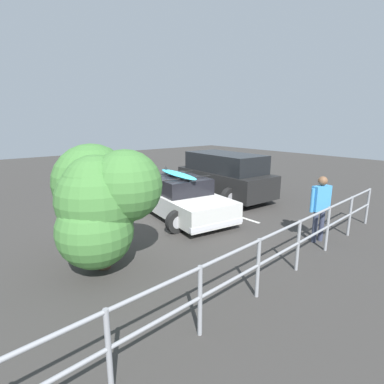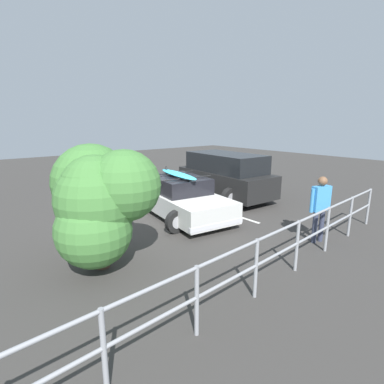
# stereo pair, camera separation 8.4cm
# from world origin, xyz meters

# --- Properties ---
(ground_plane) EXTENTS (44.00, 44.00, 0.02)m
(ground_plane) POSITION_xyz_m (0.00, 0.00, -0.01)
(ground_plane) COLOR #383533
(ground_plane) RESTS_ON ground
(parking_stripe) EXTENTS (0.12, 4.39, 0.00)m
(parking_stripe) POSITION_xyz_m (-1.76, -0.21, 0.00)
(parking_stripe) COLOR silver
(parking_stripe) RESTS_ON ground
(sedan_car) EXTENTS (2.82, 4.49, 1.62)m
(sedan_car) POSITION_xyz_m (-0.29, -0.25, 0.64)
(sedan_car) COLOR silver
(sedan_car) RESTS_ON ground
(suv_car) EXTENTS (2.77, 4.56, 1.87)m
(suv_car) POSITION_xyz_m (-3.24, -1.06, 0.96)
(suv_car) COLOR black
(suv_car) RESTS_ON ground
(person_bystander) EXTENTS (0.68, 0.32, 1.79)m
(person_bystander) POSITION_xyz_m (-1.77, 3.90, 1.07)
(person_bystander) COLOR #33384C
(person_bystander) RESTS_ON ground
(railing_fence) EXTENTS (10.41, 0.77, 1.14)m
(railing_fence) POSITION_xyz_m (0.84, 4.49, 0.75)
(railing_fence) COLOR gray
(railing_fence) RESTS_ON ground
(bush_near_left) EXTENTS (2.20, 2.66, 2.69)m
(bush_near_left) POSITION_xyz_m (3.25, 1.61, 1.57)
(bush_near_left) COLOR #4C3828
(bush_near_left) RESTS_ON ground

